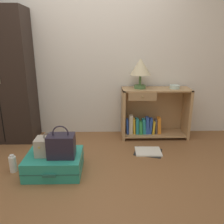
{
  "coord_description": "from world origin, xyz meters",
  "views": [
    {
      "loc": [
        0.2,
        -2.12,
        1.45
      ],
      "look_at": [
        0.26,
        0.78,
        0.55
      ],
      "focal_mm": 36.82,
      "sensor_mm": 36.0,
      "label": 1
    }
  ],
  "objects_px": {
    "open_book_on_floor": "(148,152)",
    "handbag": "(61,146)",
    "bowl": "(175,87)",
    "table_lamp": "(141,68)",
    "suitcase_large": "(54,163)",
    "bottle": "(13,164)",
    "wardrobe": "(3,78)",
    "bookshelf": "(152,114)",
    "train_case": "(49,146)"
  },
  "relations": [
    {
      "from": "open_book_on_floor",
      "to": "handbag",
      "type": "bearing_deg",
      "value": -154.2
    },
    {
      "from": "bowl",
      "to": "handbag",
      "type": "distance_m",
      "value": 1.9
    },
    {
      "from": "table_lamp",
      "to": "open_book_on_floor",
      "type": "relative_size",
      "value": 1.03
    },
    {
      "from": "suitcase_large",
      "to": "bottle",
      "type": "xyz_separation_m",
      "value": [
        -0.48,
        0.02,
        -0.01
      ]
    },
    {
      "from": "wardrobe",
      "to": "open_book_on_floor",
      "type": "height_order",
      "value": "wardrobe"
    },
    {
      "from": "bookshelf",
      "to": "bowl",
      "type": "bearing_deg",
      "value": -4.55
    },
    {
      "from": "table_lamp",
      "to": "bottle",
      "type": "bearing_deg",
      "value": -147.67
    },
    {
      "from": "table_lamp",
      "to": "bowl",
      "type": "distance_m",
      "value": 0.59
    },
    {
      "from": "suitcase_large",
      "to": "train_case",
      "type": "bearing_deg",
      "value": 168.81
    },
    {
      "from": "suitcase_large",
      "to": "bottle",
      "type": "relative_size",
      "value": 2.97
    },
    {
      "from": "bowl",
      "to": "train_case",
      "type": "distance_m",
      "value": 2.0
    },
    {
      "from": "suitcase_large",
      "to": "bowl",
      "type": "bearing_deg",
      "value": 31.76
    },
    {
      "from": "train_case",
      "to": "bowl",
      "type": "bearing_deg",
      "value": 30.78
    },
    {
      "from": "handbag",
      "to": "open_book_on_floor",
      "type": "relative_size",
      "value": 0.85
    },
    {
      "from": "bookshelf",
      "to": "table_lamp",
      "type": "height_order",
      "value": "table_lamp"
    },
    {
      "from": "bookshelf",
      "to": "handbag",
      "type": "height_order",
      "value": "bookshelf"
    },
    {
      "from": "bookshelf",
      "to": "table_lamp",
      "type": "relative_size",
      "value": 2.31
    },
    {
      "from": "wardrobe",
      "to": "table_lamp",
      "type": "relative_size",
      "value": 4.3
    },
    {
      "from": "wardrobe",
      "to": "suitcase_large",
      "type": "relative_size",
      "value": 3.02
    },
    {
      "from": "bowl",
      "to": "bookshelf",
      "type": "bearing_deg",
      "value": 175.45
    },
    {
      "from": "open_book_on_floor",
      "to": "bowl",
      "type": "bearing_deg",
      "value": 49.77
    },
    {
      "from": "train_case",
      "to": "open_book_on_floor",
      "type": "height_order",
      "value": "train_case"
    },
    {
      "from": "open_book_on_floor",
      "to": "bookshelf",
      "type": "bearing_deg",
      "value": 75.52
    },
    {
      "from": "bookshelf",
      "to": "train_case",
      "type": "distance_m",
      "value": 1.7
    },
    {
      "from": "bottle",
      "to": "open_book_on_floor",
      "type": "height_order",
      "value": "bottle"
    },
    {
      "from": "bowl",
      "to": "handbag",
      "type": "xyz_separation_m",
      "value": [
        -1.52,
        -1.05,
        -0.44
      ]
    },
    {
      "from": "bowl",
      "to": "wardrobe",
      "type": "bearing_deg",
      "value": -179.41
    },
    {
      "from": "train_case",
      "to": "bottle",
      "type": "xyz_separation_m",
      "value": [
        -0.43,
        0.01,
        -0.22
      ]
    },
    {
      "from": "wardrobe",
      "to": "open_book_on_floor",
      "type": "relative_size",
      "value": 4.41
    },
    {
      "from": "train_case",
      "to": "bottle",
      "type": "height_order",
      "value": "train_case"
    },
    {
      "from": "suitcase_large",
      "to": "bookshelf",
      "type": "bearing_deg",
      "value": 38.09
    },
    {
      "from": "bowl",
      "to": "suitcase_large",
      "type": "bearing_deg",
      "value": -148.24
    },
    {
      "from": "bowl",
      "to": "open_book_on_floor",
      "type": "xyz_separation_m",
      "value": [
        -0.45,
        -0.54,
        -0.79
      ]
    },
    {
      "from": "handbag",
      "to": "wardrobe",
      "type": "bearing_deg",
      "value": 133.76
    },
    {
      "from": "table_lamp",
      "to": "train_case",
      "type": "bearing_deg",
      "value": -138.58
    },
    {
      "from": "bowl",
      "to": "open_book_on_floor",
      "type": "distance_m",
      "value": 1.06
    },
    {
      "from": "bookshelf",
      "to": "bowl",
      "type": "relative_size",
      "value": 6.79
    },
    {
      "from": "suitcase_large",
      "to": "handbag",
      "type": "height_order",
      "value": "handbag"
    },
    {
      "from": "handbag",
      "to": "open_book_on_floor",
      "type": "bearing_deg",
      "value": 25.8
    },
    {
      "from": "bowl",
      "to": "bottle",
      "type": "relative_size",
      "value": 0.71
    },
    {
      "from": "suitcase_large",
      "to": "handbag",
      "type": "distance_m",
      "value": 0.27
    },
    {
      "from": "train_case",
      "to": "open_book_on_floor",
      "type": "xyz_separation_m",
      "value": [
        1.21,
        0.46,
        -0.31
      ]
    },
    {
      "from": "bookshelf",
      "to": "table_lamp",
      "type": "distance_m",
      "value": 0.74
    },
    {
      "from": "bottle",
      "to": "table_lamp",
      "type": "bearing_deg",
      "value": 32.33
    },
    {
      "from": "bookshelf",
      "to": "open_book_on_floor",
      "type": "relative_size",
      "value": 2.37
    },
    {
      "from": "wardrobe",
      "to": "bowl",
      "type": "relative_size",
      "value": 12.63
    },
    {
      "from": "train_case",
      "to": "handbag",
      "type": "xyz_separation_m",
      "value": [
        0.15,
        -0.06,
        0.03
      ]
    },
    {
      "from": "table_lamp",
      "to": "bowl",
      "type": "bearing_deg",
      "value": -2.26
    },
    {
      "from": "suitcase_large",
      "to": "train_case",
      "type": "relative_size",
      "value": 2.2
    },
    {
      "from": "handbag",
      "to": "bottle",
      "type": "bearing_deg",
      "value": 173.29
    }
  ]
}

